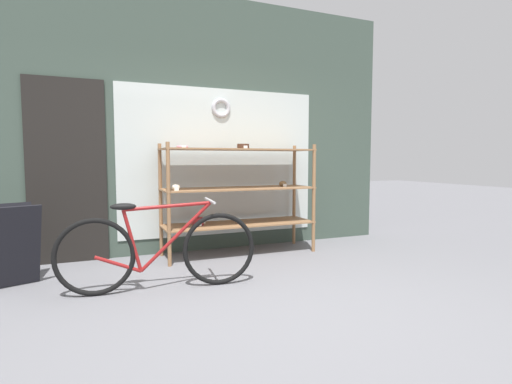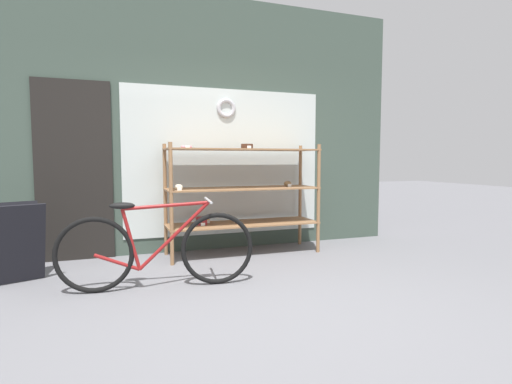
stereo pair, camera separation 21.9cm
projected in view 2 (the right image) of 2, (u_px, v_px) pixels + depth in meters
The scene contains 5 objects.
ground_plane at pixel (276, 306), 3.23m from camera, with size 30.00×30.00×0.00m, color slate.
storefront_facade at pixel (207, 128), 5.18m from camera, with size 5.28×0.13×3.27m.
display_case at pixel (241, 189), 4.97m from camera, with size 1.89×0.57×1.38m.
bicycle at pixel (157, 249), 3.64m from camera, with size 1.77×0.46×0.82m.
sandwich_board at pixel (17, 243), 3.82m from camera, with size 0.55×0.51×0.76m.
Camera 2 is at (-1.23, -2.90, 1.18)m, focal length 28.00 mm.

